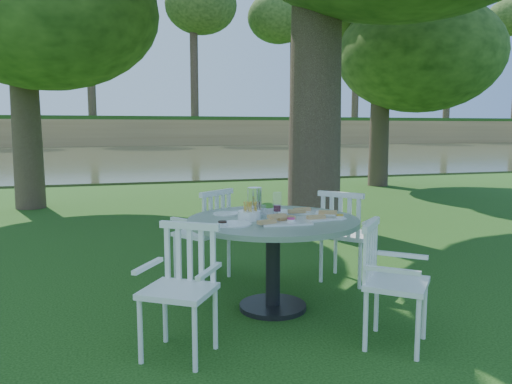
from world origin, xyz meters
TOP-DOWN VIEW (x-y plane):
  - ground at (0.00, 0.00)m, footprint 140.00×140.00m
  - table at (-0.17, -0.87)m, footprint 1.41×1.41m
  - chair_ne at (0.71, -0.40)m, footprint 0.62×0.62m
  - chair_nw at (-0.53, 0.07)m, footprint 0.62×0.62m
  - chair_sw at (-0.99, -1.45)m, footprint 0.59×0.58m
  - chair_se at (0.36, -1.72)m, footprint 0.59×0.59m
  - tableware at (-0.21, -0.82)m, footprint 1.07×0.78m
  - river at (0.00, 23.00)m, footprint 100.00×28.00m
  - far_bank at (0.28, 41.12)m, footprint 100.00×18.00m

SIDE VIEW (x-z plane):
  - ground at x=0.00m, z-range 0.00..0.00m
  - river at x=0.00m, z-range -0.06..0.06m
  - chair_se at x=0.36m, z-range 0.08..0.93m
  - chair_sw at x=-0.99m, z-range 0.08..0.94m
  - chair_ne at x=0.71m, z-range 0.08..0.98m
  - chair_nw at x=-0.53m, z-range 0.08..0.98m
  - table at x=-0.17m, z-range 0.24..1.01m
  - tableware at x=-0.21m, z-range 0.70..0.94m
  - far_bank at x=0.28m, z-range -0.35..14.85m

